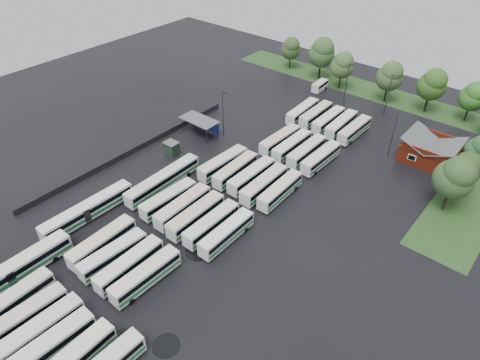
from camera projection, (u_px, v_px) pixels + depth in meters
The scene contains 55 objects.
ground at pixel (183, 222), 69.44m from camera, with size 160.00×160.00×0.00m, color black.
brick_building at pixel (430, 153), 82.24m from camera, with size 10.07×8.60×5.39m.
wash_shed at pixel (201, 121), 89.96m from camera, with size 8.20×4.20×3.58m.
utility_hut at pixel (172, 148), 84.68m from camera, with size 2.70×2.20×2.62m.
grass_strip_north at pixel (374, 92), 108.14m from camera, with size 80.00×10.00×0.01m, color #234319.
west_fence at pixel (134, 150), 85.36m from camera, with size 0.10×50.00×1.20m, color #2D2D30.
bus_r0c0 at pixel (14, 301), 55.01m from camera, with size 2.66×10.73×2.96m.
bus_r0c1 at pixel (25, 317), 53.05m from camera, with size 2.70×10.79×2.98m.
bus_r0c2 at pixel (40, 331), 51.44m from camera, with size 2.60×11.11×3.08m.
bus_r0c3 at pixel (49, 347), 49.71m from camera, with size 2.77×11.20×3.09m.
bus_r1c0 at pixel (102, 243), 63.27m from camera, with size 2.78×11.15×3.08m.
bus_r1c1 at pixel (113, 255), 61.43m from camera, with size 2.77×10.65×2.94m.
bus_r1c2 at pixel (129, 265), 59.86m from camera, with size 2.53×10.87×3.01m.
bus_r1c3 at pixel (146, 276), 58.31m from camera, with size 2.50×10.87×3.01m.
bus_r2c0 at pixel (169, 199), 71.46m from camera, with size 2.71×10.76×2.97m.
bus_r2c1 at pixel (183, 207), 69.79m from camera, with size 2.68×11.13×3.08m.
bus_r2c2 at pixel (196, 216), 68.06m from camera, with size 2.54×11.17×3.10m.
bus_r2c3 at pixel (212, 224), 66.59m from camera, with size 2.30×10.72×2.98m.
bus_r2c4 at pixel (226, 233), 64.96m from camera, with size 2.37×10.62×2.95m.
bus_r3c0 at pixel (223, 163), 79.72m from camera, with size 2.81×11.17×3.08m.
bus_r3c1 at pixel (235, 170), 78.15m from camera, with size 2.70×10.79×2.98m.
bus_r3c2 at pixel (251, 176), 76.65m from camera, with size 2.38×10.91×3.03m.
bus_r3c3 at pixel (264, 184), 74.57m from camera, with size 2.60×11.18×3.10m.
bus_r3c4 at pixel (280, 190), 73.35m from camera, with size 2.55×10.69×2.96m.
bus_r4c1 at pixel (280, 140), 86.50m from camera, with size 2.59×10.91×3.02m.
bus_r4c2 at pixel (292, 146), 84.77m from camera, with size 2.30×10.71×2.98m.
bus_r4c3 at pixel (307, 151), 83.12m from camera, with size 2.35×10.83×3.01m.
bus_r4c4 at pixel (321, 158), 81.30m from camera, with size 2.51×10.74×2.98m.
bus_r5c0 at pixel (302, 111), 96.27m from camera, with size 2.78×10.83×2.99m.
bus_r5c1 at pixel (316, 114), 95.10m from camera, with size 2.44×10.77×2.99m.
bus_r5c2 at pixel (328, 120), 93.13m from camera, with size 2.40×10.67×2.96m.
bus_r5c3 at pixel (341, 124), 91.54m from camera, with size 2.63×10.88×3.01m.
bus_r5c4 at pixel (354, 130), 89.77m from camera, with size 2.39×10.64×2.95m.
artic_bus_west_a at pixel (13, 272), 58.80m from camera, with size 2.47×16.71×3.10m.
artic_bus_west_b at pixel (163, 180), 75.71m from camera, with size 2.63×15.99×2.96m.
artic_bus_west_c at pixel (88, 210), 69.12m from camera, with size 2.52×16.21×3.00m.
minibus at pixel (320, 86), 108.02m from camera, with size 2.27×5.43×2.33m.
tree_north_0 at pixel (291, 48), 116.85m from camera, with size 5.39×5.39×8.93m.
tree_north_1 at pixel (322, 52), 110.32m from camera, with size 6.82×6.82×11.29m.
tree_north_2 at pixel (343, 65), 105.95m from camera, with size 5.90×5.90×9.78m.
tree_north_3 at pixel (390, 76), 99.76m from camera, with size 6.22×6.22×10.30m.
tree_north_4 at pixel (433, 84), 95.53m from camera, with size 6.44×6.44×10.67m.
tree_north_5 at pixel (473, 96), 92.38m from camera, with size 5.73×5.73×9.48m.
tree_east_0 at pixel (455, 177), 67.68m from camera, with size 6.43×6.43×10.66m.
tree_east_1 at pixel (464, 169), 71.02m from camera, with size 5.57×5.57×9.22m.
tree_east_2 at pixel (480, 150), 76.64m from camera, with size 5.12×5.12×8.48m.
lamp_post_ne at pixel (394, 132), 81.31m from camera, with size 1.48×0.29×9.59m.
lamp_post_nw at pixel (223, 110), 87.47m from camera, with size 1.59×0.31×10.34m.
lamp_post_back_w at pixel (347, 81), 99.63m from camera, with size 1.54×0.30×10.00m.
lamp_post_back_e at pixel (389, 92), 94.97m from camera, with size 1.51×0.29×9.80m.
puddle_0 at pixel (40, 297), 57.48m from camera, with size 4.98×4.98×0.01m, color black.
puddle_1 at pixel (123, 338), 52.56m from camera, with size 2.73×2.73×0.01m, color black.
puddle_2 at pixel (163, 193), 75.46m from camera, with size 6.92×6.92×0.01m, color black.
puddle_3 at pixel (199, 251), 64.14m from camera, with size 4.14×4.14×0.01m, color black.
puddle_4 at pixel (166, 346), 51.72m from camera, with size 3.48×3.48×0.01m, color black.
Camera 1 is at (40.07, -33.53, 47.15)m, focal length 32.00 mm.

